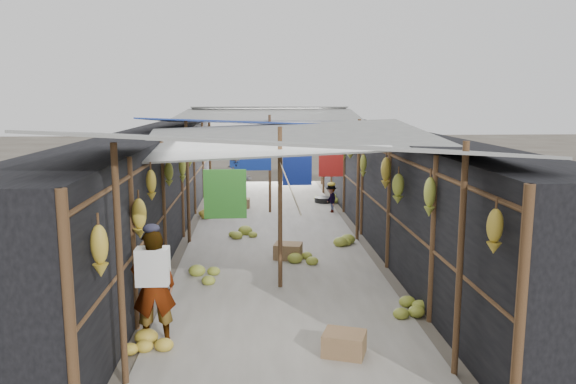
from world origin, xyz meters
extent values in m
plane|color=#6B6356|center=(0.00, 0.00, 0.00)|extent=(80.00, 80.00, 0.00)
cube|color=#9E998E|center=(0.00, 6.50, 0.01)|extent=(3.60, 16.00, 0.02)
cube|color=black|center=(-2.70, 6.50, 1.15)|extent=(1.40, 15.00, 2.30)
cube|color=black|center=(2.70, 6.50, 1.15)|extent=(1.40, 15.00, 2.30)
cube|color=#8E6448|center=(0.65, 0.53, 0.15)|extent=(0.59, 0.53, 0.29)
cube|color=#8E6448|center=(0.22, 4.62, 0.15)|extent=(0.59, 0.51, 0.31)
cube|color=#8E6448|center=(-0.76, 9.65, 0.14)|extent=(0.45, 0.37, 0.28)
cylinder|color=black|center=(1.61, 10.34, 0.08)|extent=(0.56, 0.56, 0.17)
imported|color=white|center=(-1.66, 1.05, 0.73)|extent=(0.59, 0.44, 1.46)
imported|color=#1F479D|center=(-0.85, 9.07, 0.84)|extent=(1.02, 0.95, 1.68)
imported|color=#544E49|center=(1.63, 8.89, 0.38)|extent=(0.38, 0.54, 0.77)
cylinder|color=brown|center=(-1.80, 0.00, 1.30)|extent=(0.07, 0.07, 2.60)
cylinder|color=brown|center=(1.80, 0.00, 1.30)|extent=(0.07, 0.07, 2.60)
cylinder|color=brown|center=(0.00, 3.00, 1.30)|extent=(0.07, 0.07, 2.60)
cylinder|color=brown|center=(-1.80, 6.00, 1.30)|extent=(0.07, 0.07, 2.60)
cylinder|color=brown|center=(1.80, 6.00, 1.30)|extent=(0.07, 0.07, 2.60)
cylinder|color=brown|center=(0.00, 9.00, 1.30)|extent=(0.07, 0.07, 2.60)
cylinder|color=brown|center=(-1.80, 12.00, 1.30)|extent=(0.07, 0.07, 2.60)
cylinder|color=brown|center=(1.80, 12.00, 1.30)|extent=(0.07, 0.07, 2.60)
cube|color=gray|center=(0.00, 1.00, 2.50)|extent=(5.21, 3.19, 0.52)
cube|color=gray|center=(0.20, 4.20, 2.35)|extent=(5.23, 3.73, 0.50)
cube|color=navy|center=(-0.10, 7.50, 2.45)|extent=(5.40, 3.60, 0.41)
cube|color=gray|center=(0.00, 10.80, 2.55)|extent=(5.37, 3.66, 0.27)
cube|color=gray|center=(0.10, 13.20, 2.65)|extent=(5.00, 1.99, 0.24)
cylinder|color=brown|center=(-2.00, 6.50, 2.05)|extent=(0.06, 15.00, 0.06)
cylinder|color=brown|center=(2.00, 6.50, 2.05)|extent=(0.06, 15.00, 0.06)
cylinder|color=gray|center=(0.00, 6.50, 2.05)|extent=(0.02, 15.00, 0.02)
cube|color=#182E9E|center=(0.41, 4.80, 1.72)|extent=(0.55, 0.03, 0.65)
cube|color=#18349C|center=(-0.38, 6.65, 1.75)|extent=(0.70, 0.03, 0.60)
cube|color=navy|center=(-0.52, 9.92, 1.75)|extent=(0.65, 0.03, 0.60)
cube|color=#AB1E1A|center=(1.16, 5.59, 1.75)|extent=(0.50, 0.03, 0.60)
cube|color=#317E2A|center=(-0.81, 2.13, 1.70)|extent=(0.60, 0.03, 0.70)
cube|color=white|center=(0.38, 9.67, 1.77)|extent=(0.60, 0.03, 0.55)
ellipsoid|color=gold|center=(-1.88, -0.41, 1.60)|extent=(0.17, 0.14, 0.52)
ellipsoid|color=gold|center=(-1.88, 1.44, 1.51)|extent=(0.19, 0.16, 0.53)
ellipsoid|color=gold|center=(-1.88, 2.35, 1.80)|extent=(0.15, 0.12, 0.46)
ellipsoid|color=olive|center=(-1.88, 4.02, 1.73)|extent=(0.16, 0.13, 0.43)
ellipsoid|color=olive|center=(-1.88, 5.82, 1.60)|extent=(0.15, 0.12, 0.58)
ellipsoid|color=olive|center=(-1.88, 7.14, 1.74)|extent=(0.15, 0.13, 0.55)
ellipsoid|color=gold|center=(-1.88, 8.58, 1.66)|extent=(0.15, 0.13, 0.48)
ellipsoid|color=gold|center=(-1.88, 10.24, 1.76)|extent=(0.17, 0.14, 0.51)
ellipsoid|color=olive|center=(-1.88, 11.44, 1.60)|extent=(0.19, 0.16, 0.49)
ellipsoid|color=olive|center=(-1.88, 13.66, 1.56)|extent=(0.20, 0.17, 0.48)
ellipsoid|color=gold|center=(1.88, -0.63, 1.79)|extent=(0.16, 0.13, 0.45)
ellipsoid|color=olive|center=(1.88, 1.37, 1.76)|extent=(0.16, 0.13, 0.53)
ellipsoid|color=olive|center=(1.88, 2.99, 1.61)|extent=(0.19, 0.16, 0.49)
ellipsoid|color=gold|center=(1.88, 3.85, 1.75)|extent=(0.18, 0.15, 0.56)
ellipsoid|color=olive|center=(1.88, 5.88, 1.63)|extent=(0.14, 0.12, 0.48)
ellipsoid|color=olive|center=(1.88, 7.53, 1.82)|extent=(0.18, 0.15, 0.44)
ellipsoid|color=olive|center=(1.88, 8.57, 1.69)|extent=(0.16, 0.14, 0.53)
ellipsoid|color=olive|center=(1.88, 9.95, 1.56)|extent=(0.18, 0.15, 0.50)
ellipsoid|color=gold|center=(1.88, 11.55, 1.51)|extent=(0.17, 0.15, 0.54)
ellipsoid|color=gold|center=(1.88, 13.62, 1.58)|extent=(0.16, 0.13, 0.57)
ellipsoid|color=olive|center=(1.70, 1.80, 0.14)|extent=(0.55, 0.46, 0.27)
ellipsoid|color=olive|center=(-0.67, 6.32, 0.13)|extent=(0.53, 0.45, 0.27)
ellipsoid|color=olive|center=(-1.22, 3.41, 0.14)|extent=(0.57, 0.48, 0.28)
ellipsoid|color=olive|center=(0.48, 4.36, 0.14)|extent=(0.56, 0.48, 0.28)
ellipsoid|color=olive|center=(1.28, 5.38, 0.14)|extent=(0.54, 0.46, 0.27)
ellipsoid|color=gold|center=(-1.70, 0.81, 0.12)|extent=(0.48, 0.41, 0.24)
ellipsoid|color=olive|center=(1.70, 10.50, 0.16)|extent=(0.64, 0.55, 0.32)
ellipsoid|color=gold|center=(-1.58, 8.55, 0.15)|extent=(0.61, 0.51, 0.30)
camera|label=1|loc=(-0.39, -5.69, 3.04)|focal=35.00mm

